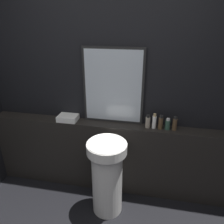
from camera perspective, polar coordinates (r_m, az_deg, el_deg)
wall_back at (r=2.44m, az=-0.93°, el=5.87°), size 8.00×0.06×2.50m
vanity_counter at (r=2.69m, az=-1.38°, el=-11.53°), size 2.76×0.18×0.89m
pedestal_sink at (r=2.39m, az=-1.30°, el=-16.14°), size 0.41×0.41×0.86m
mirror at (r=2.37m, az=0.28°, el=6.66°), size 0.66×0.03×0.84m
towel_stack at (r=2.58m, az=-11.42°, el=-1.51°), size 0.23×0.17×0.06m
shampoo_bottle at (r=2.39m, az=9.34°, el=-2.54°), size 0.05×0.05×0.15m
conditioner_bottle at (r=2.38m, az=10.98°, el=-2.45°), size 0.04×0.04×0.17m
lotion_bottle at (r=2.39m, az=12.59°, el=-2.72°), size 0.05×0.05×0.15m
body_wash_bottle at (r=2.40m, az=14.32°, el=-3.13°), size 0.05×0.05×0.13m
hand_soap_bottle at (r=2.40m, az=16.08°, el=-2.98°), size 0.05×0.05×0.15m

